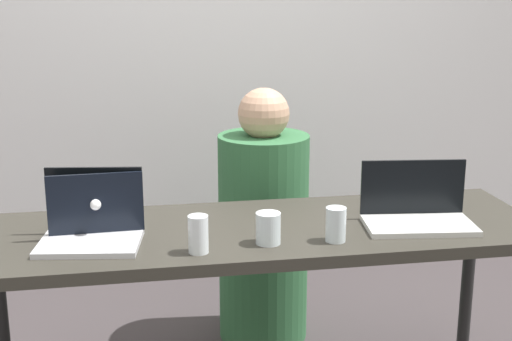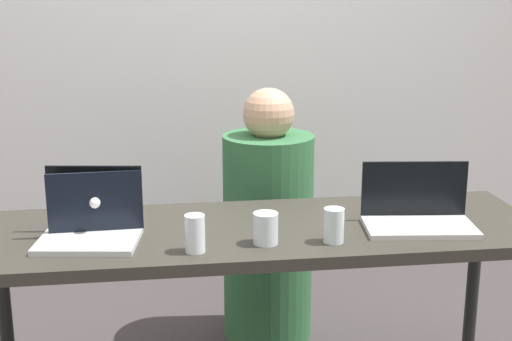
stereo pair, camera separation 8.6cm
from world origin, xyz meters
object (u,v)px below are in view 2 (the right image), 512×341
(laptop_front_left, at_px, (91,225))
(water_glass_center, at_px, (265,230))
(laptop_back_left, at_px, (97,215))
(laptop_front_right, at_px, (417,213))
(person_at_center, at_px, (268,230))
(water_glass_left, at_px, (195,236))
(water_glass_right, at_px, (334,228))

(laptop_front_left, distance_m, water_glass_center, 0.55)
(laptop_back_left, xyz_separation_m, laptop_front_right, (1.06, -0.12, -0.00))
(person_at_center, distance_m, water_glass_left, 0.89)
(laptop_back_left, distance_m, laptop_front_left, 0.10)
(water_glass_left, bearing_deg, laptop_front_left, 154.44)
(laptop_front_left, bearing_deg, laptop_front_right, 7.21)
(person_at_center, relative_size, water_glass_left, 9.32)
(person_at_center, height_order, water_glass_left, person_at_center)
(water_glass_right, bearing_deg, laptop_front_left, 170.26)
(laptop_back_left, height_order, laptop_front_right, laptop_back_left)
(laptop_front_right, distance_m, water_glass_right, 0.33)
(laptop_front_right, bearing_deg, water_glass_center, -163.17)
(laptop_front_left, relative_size, water_glass_right, 3.07)
(laptop_front_left, height_order, water_glass_left, laptop_front_left)
(person_at_center, bearing_deg, water_glass_left, 59.27)
(person_at_center, height_order, laptop_front_right, person_at_center)
(water_glass_right, bearing_deg, laptop_back_left, 162.75)
(laptop_front_left, xyz_separation_m, water_glass_left, (0.32, -0.15, 0.00))
(person_at_center, xyz_separation_m, laptop_back_left, (-0.66, -0.52, 0.27))
(person_at_center, distance_m, water_glass_right, 0.81)
(person_at_center, relative_size, laptop_back_left, 3.52)
(person_at_center, distance_m, laptop_front_right, 0.81)
(laptop_back_left, xyz_separation_m, water_glass_center, (0.53, -0.22, -0.00))
(water_glass_right, xyz_separation_m, water_glass_center, (-0.22, 0.02, -0.00))
(laptop_front_right, distance_m, water_glass_left, 0.76)
(laptop_front_left, xyz_separation_m, laptop_front_right, (1.07, -0.02, -0.00))
(laptop_back_left, xyz_separation_m, water_glass_right, (0.75, -0.23, 0.00))
(laptop_back_left, bearing_deg, water_glass_right, 160.57)
(water_glass_left, height_order, water_glass_center, water_glass_left)
(laptop_front_left, relative_size, water_glass_center, 3.39)
(laptop_back_left, height_order, water_glass_right, laptop_back_left)
(water_glass_left, height_order, water_glass_right, water_glass_left)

